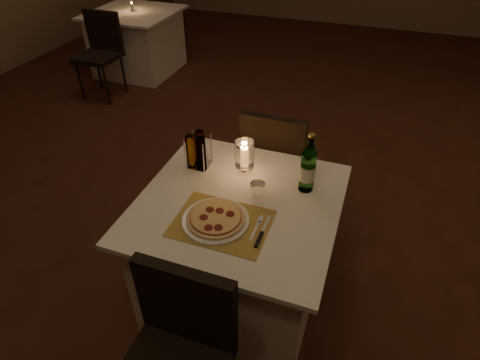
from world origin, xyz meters
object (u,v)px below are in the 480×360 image
(plate, at_px, (216,220))
(tumbler, at_px, (258,190))
(pizza, at_px, (216,218))
(main_table, at_px, (239,251))
(chair_near, at_px, (178,346))
(neighbor_table_left, at_px, (138,42))
(water_bottle, at_px, (308,168))
(hurricane_candle, at_px, (244,155))
(chair_far, at_px, (275,157))

(plate, xyz_separation_m, tumbler, (0.13, 0.26, 0.03))
(plate, bearing_deg, pizza, -81.75)
(main_table, height_order, chair_near, chair_near)
(main_table, bearing_deg, plate, -105.52)
(tumbler, relative_size, neighbor_table_left, 0.08)
(pizza, xyz_separation_m, water_bottle, (0.35, 0.39, 0.11))
(main_table, distance_m, pizza, 0.44)
(chair_near, height_order, water_bottle, water_bottle)
(neighbor_table_left, bearing_deg, hurricane_candle, -48.45)
(chair_near, height_order, hurricane_candle, hurricane_candle)
(chair_far, relative_size, plate, 2.81)
(chair_near, bearing_deg, pizza, 95.35)
(pizza, bearing_deg, hurricane_candle, 90.41)
(plate, bearing_deg, tumbler, 63.86)
(chair_far, height_order, tumbler, chair_far)
(plate, bearing_deg, hurricane_candle, 90.40)
(chair_far, bearing_deg, water_bottle, -59.51)
(main_table, distance_m, water_bottle, 0.62)
(chair_far, bearing_deg, neighbor_table_left, 137.90)
(tumbler, bearing_deg, hurricane_candle, 128.25)
(chair_near, height_order, neighbor_table_left, chair_near)
(neighbor_table_left, bearing_deg, plate, -52.55)
(pizza, xyz_separation_m, tumbler, (0.13, 0.26, 0.01))
(chair_near, bearing_deg, hurricane_candle, 93.18)
(chair_far, xyz_separation_m, water_bottle, (0.30, -0.50, 0.32))
(chair_near, distance_m, hurricane_candle, 1.00)
(tumbler, distance_m, hurricane_candle, 0.22)
(chair_near, relative_size, hurricane_candle, 4.52)
(main_table, bearing_deg, hurricane_candle, 102.56)
(main_table, relative_size, neighbor_table_left, 1.00)
(chair_near, xyz_separation_m, plate, (-0.05, 0.53, 0.20))
(water_bottle, bearing_deg, tumbler, -148.28)
(main_table, xyz_separation_m, plate, (-0.05, -0.18, 0.38))
(water_bottle, bearing_deg, main_table, -144.45)
(chair_near, xyz_separation_m, hurricane_candle, (-0.05, 0.95, 0.31))
(chair_far, height_order, pizza, chair_far)
(tumbler, bearing_deg, chair_near, -95.44)
(main_table, relative_size, hurricane_candle, 5.02)
(neighbor_table_left, bearing_deg, main_table, -50.26)
(chair_far, distance_m, tumbler, 0.68)
(chair_near, height_order, chair_far, same)
(main_table, height_order, chair_far, chair_far)
(plate, distance_m, water_bottle, 0.54)
(chair_far, xyz_separation_m, plate, (-0.05, -0.89, 0.20))
(water_bottle, distance_m, hurricane_candle, 0.35)
(chair_far, distance_m, pizza, 0.92)
(pizza, distance_m, tumbler, 0.28)
(main_table, relative_size, plate, 3.12)
(main_table, relative_size, chair_near, 1.11)
(pizza, bearing_deg, neighbor_table_left, 127.45)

